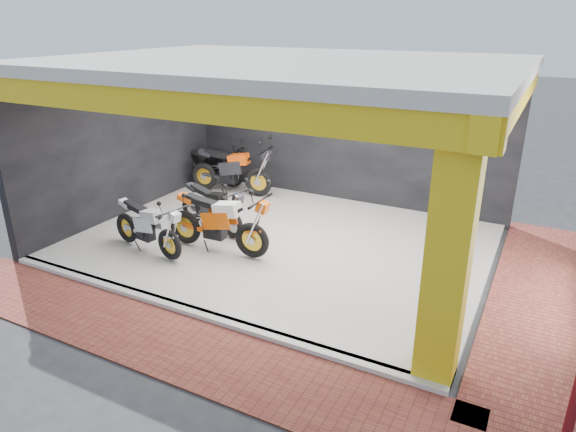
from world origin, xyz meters
name	(u,v)px	position (x,y,z in m)	size (l,w,h in m)	color
ground	(227,286)	(0.00, 0.00, 0.00)	(80.00, 80.00, 0.00)	#2D2D30
showroom_floor	(281,242)	(0.00, 2.00, 0.05)	(8.00, 6.00, 0.10)	white
showroom_ceiling	(281,64)	(0.00, 2.00, 3.60)	(8.40, 6.40, 0.20)	beige
back_wall	(341,133)	(0.00, 5.10, 1.75)	(8.20, 0.20, 3.50)	black
left_wall	(124,141)	(-4.10, 2.00, 1.75)	(0.20, 6.20, 3.50)	black
corner_column	(449,255)	(3.75, -0.75, 1.75)	(0.50, 0.50, 3.50)	gold
header_beam_front	(176,104)	(0.00, -1.00, 3.30)	(8.40, 0.30, 0.40)	gold
header_beam_right	(515,95)	(4.00, 2.00, 3.30)	(0.30, 6.40, 0.40)	gold
floor_kerb	(191,311)	(0.00, -1.02, 0.05)	(8.00, 0.20, 0.10)	white
paver_front	(158,339)	(0.00, -1.80, 0.01)	(9.00, 1.40, 0.03)	brown
paver_right	(535,299)	(4.80, 2.00, 0.01)	(1.40, 7.00, 0.03)	brown
moto_hero	(252,223)	(-0.08, 0.98, 0.82)	(2.35, 0.87, 1.44)	#E55409
moto_row_a	(168,230)	(-1.41, 0.20, 0.72)	(2.03, 0.75, 1.24)	#B5B8BD
moto_row_b	(232,211)	(-0.93, 1.60, 0.71)	(2.01, 0.75, 1.23)	black
moto_row_c	(258,169)	(-1.83, 4.17, 0.83)	(2.40, 0.89, 1.46)	black
moto_row_d	(232,165)	(-2.83, 4.51, 0.72)	(2.02, 0.75, 1.23)	black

